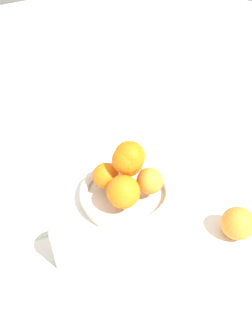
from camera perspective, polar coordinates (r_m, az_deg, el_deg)
ground_plane at (r=0.85m, az=0.00°, el=-5.35°), size 4.00×4.00×0.00m
fruit_bowl at (r=0.84m, az=0.00°, el=-4.44°), size 0.24×0.24×0.04m
orange_pile at (r=0.78m, az=0.23°, el=-0.68°), size 0.16×0.15×0.13m
stray_orange at (r=0.79m, az=18.86°, el=-9.10°), size 0.08×0.08×0.08m
drinking_glass at (r=0.70m, az=-10.00°, el=-13.41°), size 0.07×0.07×0.10m
napkin_folded at (r=0.83m, az=-16.63°, el=-8.58°), size 0.16×0.16×0.01m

